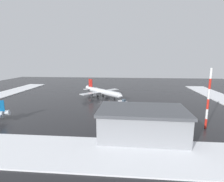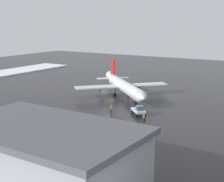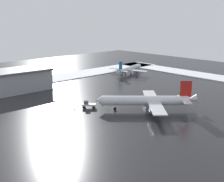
# 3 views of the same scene
# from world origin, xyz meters

# --- Properties ---
(ground_plane) EXTENTS (240.00, 240.00, 0.00)m
(ground_plane) POSITION_xyz_m (0.00, 0.00, 0.00)
(ground_plane) COLOR #232326
(snow_bank_far) EXTENTS (152.00, 16.00, 0.39)m
(snow_bank_far) POSITION_xyz_m (0.00, -50.00, 0.19)
(snow_bank_far) COLOR white
(snow_bank_far) RESTS_ON ground_plane
(airplane_distant_tail) EXTENTS (26.47, 25.28, 9.81)m
(airplane_distant_tail) POSITION_xyz_m (-2.46, 13.18, 3.24)
(airplane_distant_tail) COLOR silver
(airplane_distant_tail) RESTS_ON ground_plane
(pushback_tug) EXTENTS (4.84, 4.77, 2.50)m
(pushback_tug) POSITION_xyz_m (10.19, -1.70, 1.28)
(pushback_tug) COLOR silver
(pushback_tug) RESTS_ON ground_plane
(ground_crew_by_nose_gear) EXTENTS (0.36, 0.36, 1.71)m
(ground_crew_by_nose_gear) POSITION_xyz_m (3.41, -2.88, 0.97)
(ground_crew_by_nose_gear) COLOR black
(ground_crew_by_nose_gear) RESTS_ON ground_plane
(ground_crew_near_tug) EXTENTS (0.36, 0.36, 1.71)m
(ground_crew_near_tug) POSITION_xyz_m (13.42, -5.35, 0.97)
(ground_crew_near_tug) COLOR black
(ground_crew_near_tug) RESTS_ON ground_plane
(antenna_mast) EXTENTS (0.70, 0.70, 19.92)m
(antenna_mast) POSITION_xyz_m (38.38, -31.17, 9.96)
(antenna_mast) COLOR red
(antenna_mast) RESTS_ON ground_plane
(cargo_hangar) EXTENTS (25.32, 15.54, 8.80)m
(cargo_hangar) POSITION_xyz_m (16.71, -39.85, 4.44)
(cargo_hangar) COLOR gray
(cargo_hangar) RESTS_ON ground_plane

